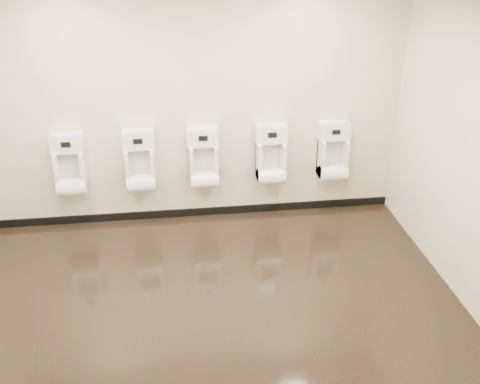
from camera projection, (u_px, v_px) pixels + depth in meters
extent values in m
cube|color=black|center=(206.00, 301.00, 5.28)|extent=(5.00, 3.50, 0.00)
cube|color=silver|center=(195.00, 4.00, 4.01)|extent=(5.00, 3.50, 0.00)
cube|color=beige|center=(192.00, 110.00, 6.19)|extent=(5.00, 0.02, 2.80)
cube|color=beige|center=(220.00, 300.00, 3.10)|extent=(5.00, 0.02, 2.80)
cube|color=beige|center=(472.00, 159.00, 4.93)|extent=(0.02, 3.50, 2.80)
cube|color=black|center=(196.00, 212.00, 6.79)|extent=(5.00, 0.02, 0.10)
cube|color=white|center=(71.00, 172.00, 6.21)|extent=(0.34, 0.24, 0.48)
cube|color=silver|center=(72.00, 166.00, 6.27)|extent=(0.25, 0.01, 0.36)
cylinder|color=white|center=(72.00, 187.00, 6.23)|extent=(0.34, 0.21, 0.21)
cube|color=white|center=(67.00, 143.00, 6.09)|extent=(0.37, 0.18, 0.21)
cube|color=black|center=(66.00, 145.00, 6.00)|extent=(0.09, 0.01, 0.05)
cube|color=silver|center=(66.00, 145.00, 6.00)|extent=(0.11, 0.01, 0.07)
cylinder|color=silver|center=(85.00, 143.00, 6.11)|extent=(0.01, 0.03, 0.03)
cube|color=white|center=(141.00, 168.00, 6.30)|extent=(0.34, 0.24, 0.48)
cube|color=silver|center=(141.00, 162.00, 6.36)|extent=(0.25, 0.01, 0.36)
cylinder|color=white|center=(142.00, 183.00, 6.33)|extent=(0.34, 0.21, 0.21)
cube|color=white|center=(138.00, 140.00, 6.18)|extent=(0.37, 0.18, 0.21)
cube|color=black|center=(138.00, 141.00, 6.09)|extent=(0.09, 0.01, 0.05)
cube|color=silver|center=(138.00, 141.00, 6.09)|extent=(0.11, 0.01, 0.07)
cylinder|color=silver|center=(155.00, 139.00, 6.20)|extent=(0.01, 0.03, 0.03)
cube|color=white|center=(204.00, 165.00, 6.39)|extent=(0.34, 0.24, 0.48)
cube|color=silver|center=(203.00, 159.00, 6.44)|extent=(0.25, 0.01, 0.36)
cylinder|color=white|center=(205.00, 180.00, 6.41)|extent=(0.34, 0.21, 0.21)
cube|color=white|center=(203.00, 137.00, 6.26)|extent=(0.37, 0.18, 0.21)
cube|color=black|center=(203.00, 138.00, 6.17)|extent=(0.09, 0.01, 0.05)
cube|color=silver|center=(203.00, 138.00, 6.17)|extent=(0.11, 0.01, 0.07)
cylinder|color=silver|center=(219.00, 136.00, 6.28)|extent=(0.01, 0.03, 0.03)
cube|color=white|center=(271.00, 161.00, 6.48)|extent=(0.34, 0.24, 0.48)
cube|color=silver|center=(270.00, 156.00, 6.53)|extent=(0.25, 0.01, 0.36)
cylinder|color=white|center=(271.00, 176.00, 6.50)|extent=(0.34, 0.21, 0.21)
cube|color=white|center=(271.00, 134.00, 6.36)|extent=(0.37, 0.18, 0.21)
cube|color=black|center=(272.00, 135.00, 6.26)|extent=(0.09, 0.01, 0.05)
cube|color=silver|center=(272.00, 135.00, 6.27)|extent=(0.11, 0.01, 0.07)
cylinder|color=silver|center=(287.00, 133.00, 6.38)|extent=(0.01, 0.03, 0.03)
cube|color=white|center=(333.00, 158.00, 6.57)|extent=(0.34, 0.24, 0.48)
cube|color=silver|center=(331.00, 152.00, 6.62)|extent=(0.25, 0.01, 0.36)
cylinder|color=white|center=(333.00, 173.00, 6.59)|extent=(0.34, 0.21, 0.21)
cube|color=white|center=(334.00, 131.00, 6.44)|extent=(0.37, 0.18, 0.21)
cube|color=black|center=(336.00, 132.00, 6.35)|extent=(0.09, 0.01, 0.05)
cube|color=silver|center=(336.00, 132.00, 6.35)|extent=(0.11, 0.01, 0.07)
cylinder|color=silver|center=(349.00, 130.00, 6.46)|extent=(0.01, 0.03, 0.03)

